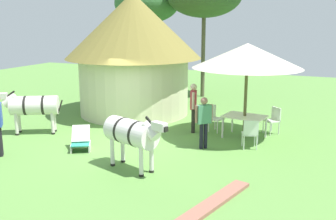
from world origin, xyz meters
TOP-DOWN VIEW (x-y plane):
  - ground_plane at (0.00, 0.00)m, footprint 36.00×36.00m
  - thatched_hut at (-1.62, 3.61)m, footprint 5.44×5.44m
  - shade_umbrella at (3.35, 1.97)m, footprint 3.49×3.49m
  - patio_dining_table at (3.35, 1.97)m, footprint 1.43×1.11m
  - patio_chair_near_hut at (4.14, 2.86)m, footprint 0.61×0.61m
  - patio_chair_west_end at (2.21, 2.32)m, footprint 0.53×0.54m
  - patio_chair_near_lawn at (3.78, 0.86)m, footprint 0.56×0.55m
  - guest_beside_umbrella at (1.59, 1.89)m, footprint 0.34×0.58m
  - guest_behind_table at (2.48, 0.35)m, footprint 0.44×0.44m
  - striped_lounge_chair at (-0.83, -1.24)m, footprint 0.86×0.95m
  - zebra_nearest_camera at (1.37, -2.03)m, footprint 2.05×1.09m
  - zebra_by_umbrella at (-3.33, -0.41)m, footprint 2.00×1.35m
  - acacia_tree_behind_hut at (-3.40, 8.41)m, footprint 3.33×3.33m
  - brick_patio_kerb at (3.87, -3.22)m, footprint 1.02×2.80m

SIDE VIEW (x-z plane):
  - ground_plane at x=0.00m, z-range 0.00..0.00m
  - brick_patio_kerb at x=3.87m, z-range 0.00..0.08m
  - striped_lounge_chair at x=-0.83m, z-range -0.07..0.59m
  - patio_chair_near_hut at x=4.14m, z-range 0.07..0.97m
  - patio_chair_west_end at x=2.21m, z-range 0.07..0.97m
  - patio_chair_near_lawn at x=3.78m, z-range 0.07..0.97m
  - patio_dining_table at x=3.35m, z-range 0.29..1.03m
  - guest_behind_table at x=2.48m, z-range 0.16..1.73m
  - zebra_by_umbrella at x=-3.33m, z-range 0.21..1.71m
  - zebra_nearest_camera at x=1.37m, z-range 0.22..1.73m
  - guest_beside_umbrella at x=1.59m, z-range 0.17..1.87m
  - thatched_hut at x=-1.62m, z-range 0.25..5.09m
  - shade_umbrella at x=3.35m, z-range 1.15..4.23m
  - acacia_tree_behind_hut at x=-3.40m, z-range 1.77..7.36m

